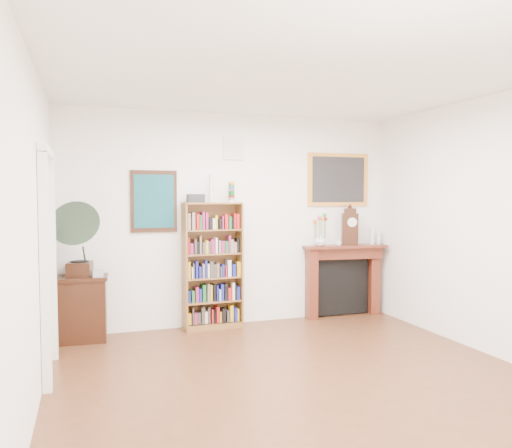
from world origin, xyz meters
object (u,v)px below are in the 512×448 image
(fireplace, at_px, (342,275))
(gramophone, at_px, (79,235))
(flower_vase, at_px, (320,240))
(bottle_right, at_px, (379,237))
(mantel_clock, at_px, (350,227))
(cd_stack, at_px, (98,273))
(teacup, at_px, (339,244))
(bottle_left, at_px, (372,236))
(bookshelf, at_px, (213,258))
(side_cabinet, at_px, (83,309))

(fireplace, relative_size, gramophone, 1.39)
(flower_vase, distance_m, bottle_right, 0.93)
(mantel_clock, bearing_deg, fireplace, -174.94)
(cd_stack, distance_m, teacup, 3.22)
(bottle_left, height_order, bottle_right, bottle_left)
(bottle_right, bearing_deg, fireplace, 173.93)
(gramophone, xyz_separation_m, cd_stack, (0.20, 0.02, -0.46))
(cd_stack, xyz_separation_m, bottle_left, (3.79, 0.20, 0.33))
(bookshelf, height_order, gramophone, bookshelf)
(gramophone, relative_size, mantel_clock, 1.70)
(bookshelf, relative_size, gramophone, 2.13)
(fireplace, xyz_separation_m, flower_vase, (-0.39, -0.05, 0.51))
(bookshelf, xyz_separation_m, bottle_right, (2.47, 0.01, 0.21))
(cd_stack, xyz_separation_m, mantel_clock, (3.44, 0.22, 0.46))
(fireplace, distance_m, mantel_clock, 0.69)
(fireplace, relative_size, mantel_clock, 2.37)
(bookshelf, relative_size, bottle_left, 7.84)
(teacup, bearing_deg, mantel_clock, 22.05)
(mantel_clock, distance_m, flower_vase, 0.51)
(bottle_left, bearing_deg, cd_stack, -177.05)
(flower_vase, height_order, bottle_left, bottle_left)
(side_cabinet, xyz_separation_m, fireplace, (3.51, 0.13, 0.21))
(side_cabinet, distance_m, mantel_clock, 3.72)
(side_cabinet, distance_m, cd_stack, 0.47)
(bookshelf, xyz_separation_m, mantel_clock, (2.02, 0.03, 0.36))
(bookshelf, distance_m, gramophone, 1.67)
(teacup, distance_m, bottle_left, 0.59)
(gramophone, xyz_separation_m, mantel_clock, (3.64, 0.23, -0.00))
(mantel_clock, relative_size, flower_vase, 3.13)
(gramophone, distance_m, mantel_clock, 3.64)
(fireplace, bearing_deg, side_cabinet, -172.33)
(teacup, distance_m, bottle_right, 0.69)
(bookshelf, xyz_separation_m, gramophone, (-1.62, -0.20, 0.36))
(gramophone, distance_m, bottle_right, 4.10)
(teacup, height_order, bottle_right, bottle_right)
(fireplace, distance_m, teacup, 0.49)
(gramophone, height_order, cd_stack, gramophone)
(flower_vase, bearing_deg, side_cabinet, -178.53)
(bookshelf, height_order, teacup, bookshelf)
(bookshelf, relative_size, side_cabinet, 2.43)
(fireplace, relative_size, teacup, 15.27)
(gramophone, xyz_separation_m, bottle_left, (3.99, 0.21, -0.13))
(mantel_clock, distance_m, bottle_left, 0.37)
(side_cabinet, bearing_deg, gramophone, -99.52)
(bookshelf, height_order, bottle_right, bookshelf)
(bookshelf, relative_size, cd_stack, 15.68)
(gramophone, distance_m, bottle_left, 3.99)
(fireplace, relative_size, bottle_left, 5.13)
(side_cabinet, height_order, gramophone, gramophone)
(fireplace, bearing_deg, bottle_left, -1.06)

